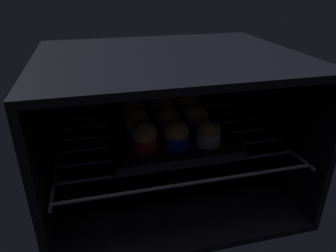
{
  "coord_description": "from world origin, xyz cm",
  "views": [
    {
      "loc": [
        -17.28,
        -46.14,
        51.14
      ],
      "look_at": [
        0.0,
        22.72,
        17.22
      ],
      "focal_mm": 33.52,
      "sensor_mm": 36.0,
      "label": 1
    }
  ],
  "objects_px": {
    "muffin_row0_col0": "(145,137)",
    "muffin_row2_col0": "(135,113)",
    "muffin_row1_col2": "(196,119)",
    "muffin_row1_col1": "(168,122)",
    "baking_tray": "(168,135)",
    "muffin_row2_col2": "(188,106)",
    "muffin_row0_col1": "(175,136)",
    "muffin_row1_col0": "(137,124)",
    "muffin_row2_col1": "(162,109)",
    "muffin_row0_col2": "(209,132)"
  },
  "relations": [
    {
      "from": "muffin_row0_col0",
      "to": "muffin_row1_col2",
      "type": "xyz_separation_m",
      "value": [
        0.15,
        0.07,
        -0.0
      ]
    },
    {
      "from": "muffin_row1_col0",
      "to": "muffin_row1_col2",
      "type": "xyz_separation_m",
      "value": [
        0.15,
        0.0,
        -0.0
      ]
    },
    {
      "from": "muffin_row2_col2",
      "to": "baking_tray",
      "type": "bearing_deg",
      "value": -134.49
    },
    {
      "from": "muffin_row1_col0",
      "to": "muffin_row1_col2",
      "type": "relative_size",
      "value": 1.1
    },
    {
      "from": "muffin_row1_col0",
      "to": "muffin_row2_col0",
      "type": "distance_m",
      "value": 0.08
    },
    {
      "from": "muffin_row0_col2",
      "to": "muffin_row1_col2",
      "type": "distance_m",
      "value": 0.08
    },
    {
      "from": "muffin_row0_col2",
      "to": "muffin_row0_col1",
      "type": "bearing_deg",
      "value": 179.77
    },
    {
      "from": "muffin_row0_col0",
      "to": "muffin_row2_col2",
      "type": "bearing_deg",
      "value": 45.43
    },
    {
      "from": "muffin_row0_col0",
      "to": "muffin_row2_col0",
      "type": "distance_m",
      "value": 0.15
    },
    {
      "from": "muffin_row1_col0",
      "to": "muffin_row2_col1",
      "type": "height_order",
      "value": "muffin_row2_col1"
    },
    {
      "from": "muffin_row2_col0",
      "to": "muffin_row1_col2",
      "type": "bearing_deg",
      "value": -27.21
    },
    {
      "from": "muffin_row1_col2",
      "to": "muffin_row1_col0",
      "type": "bearing_deg",
      "value": -179.3
    },
    {
      "from": "muffin_row1_col1",
      "to": "muffin_row2_col1",
      "type": "distance_m",
      "value": 0.07
    },
    {
      "from": "muffin_row0_col2",
      "to": "baking_tray",
      "type": "bearing_deg",
      "value": 134.67
    },
    {
      "from": "muffin_row0_col1",
      "to": "muffin_row2_col0",
      "type": "relative_size",
      "value": 0.94
    },
    {
      "from": "muffin_row0_col2",
      "to": "muffin_row1_col1",
      "type": "distance_m",
      "value": 0.11
    },
    {
      "from": "muffin_row1_col0",
      "to": "muffin_row1_col1",
      "type": "bearing_deg",
      "value": 1.38
    },
    {
      "from": "muffin_row2_col1",
      "to": "muffin_row0_col1",
      "type": "bearing_deg",
      "value": -92.01
    },
    {
      "from": "muffin_row1_col2",
      "to": "muffin_row2_col0",
      "type": "height_order",
      "value": "muffin_row2_col0"
    },
    {
      "from": "muffin_row1_col2",
      "to": "muffin_row2_col1",
      "type": "bearing_deg",
      "value": 133.84
    },
    {
      "from": "muffin_row0_col2",
      "to": "muffin_row1_col1",
      "type": "bearing_deg",
      "value": 135.38
    },
    {
      "from": "muffin_row2_col1",
      "to": "muffin_row1_col1",
      "type": "bearing_deg",
      "value": -92.59
    },
    {
      "from": "muffin_row0_col1",
      "to": "muffin_row1_col0",
      "type": "xyz_separation_m",
      "value": [
        -0.08,
        0.08,
        0.0
      ]
    },
    {
      "from": "baking_tray",
      "to": "muffin_row1_col0",
      "type": "relative_size",
      "value": 3.89
    },
    {
      "from": "muffin_row2_col1",
      "to": "muffin_row2_col2",
      "type": "bearing_deg",
      "value": 4.01
    },
    {
      "from": "muffin_row0_col1",
      "to": "muffin_row2_col1",
      "type": "bearing_deg",
      "value": 87.99
    },
    {
      "from": "muffin_row0_col1",
      "to": "muffin_row2_col0",
      "type": "height_order",
      "value": "muffin_row2_col0"
    },
    {
      "from": "muffin_row1_col0",
      "to": "muffin_row2_col2",
      "type": "distance_m",
      "value": 0.17
    },
    {
      "from": "muffin_row0_col2",
      "to": "muffin_row1_col2",
      "type": "height_order",
      "value": "muffin_row1_col2"
    },
    {
      "from": "muffin_row0_col1",
      "to": "muffin_row1_col1",
      "type": "distance_m",
      "value": 0.08
    },
    {
      "from": "baking_tray",
      "to": "muffin_row2_col2",
      "type": "bearing_deg",
      "value": 45.51
    },
    {
      "from": "muffin_row1_col0",
      "to": "muffin_row2_col2",
      "type": "bearing_deg",
      "value": 27.55
    },
    {
      "from": "muffin_row1_col2",
      "to": "muffin_row0_col0",
      "type": "bearing_deg",
      "value": -153.52
    },
    {
      "from": "muffin_row1_col1",
      "to": "muffin_row1_col2",
      "type": "xyz_separation_m",
      "value": [
        0.07,
        -0.0,
        -0.0
      ]
    },
    {
      "from": "baking_tray",
      "to": "muffin_row0_col2",
      "type": "xyz_separation_m",
      "value": [
        0.08,
        -0.08,
        0.04
      ]
    },
    {
      "from": "muffin_row1_col2",
      "to": "muffin_row1_col1",
      "type": "bearing_deg",
      "value": 180.0
    },
    {
      "from": "baking_tray",
      "to": "muffin_row2_col0",
      "type": "distance_m",
      "value": 0.11
    },
    {
      "from": "muffin_row1_col1",
      "to": "muffin_row1_col2",
      "type": "bearing_deg",
      "value": -0.0
    },
    {
      "from": "muffin_row0_col2",
      "to": "muffin_row1_col0",
      "type": "xyz_separation_m",
      "value": [
        -0.16,
        0.08,
        0.01
      ]
    },
    {
      "from": "baking_tray",
      "to": "muffin_row2_col1",
      "type": "bearing_deg",
      "value": 88.16
    },
    {
      "from": "muffin_row0_col1",
      "to": "muffin_row1_col2",
      "type": "relative_size",
      "value": 1.02
    },
    {
      "from": "muffin_row2_col0",
      "to": "muffin_row0_col2",
      "type": "bearing_deg",
      "value": -45.46
    },
    {
      "from": "muffin_row0_col1",
      "to": "muffin_row2_col0",
      "type": "bearing_deg",
      "value": 114.36
    },
    {
      "from": "muffin_row2_col1",
      "to": "muffin_row1_col2",
      "type": "bearing_deg",
      "value": -46.16
    },
    {
      "from": "baking_tray",
      "to": "muffin_row1_col2",
      "type": "relative_size",
      "value": 4.27
    },
    {
      "from": "muffin_row0_col0",
      "to": "muffin_row0_col2",
      "type": "relative_size",
      "value": 1.1
    },
    {
      "from": "muffin_row0_col1",
      "to": "muffin_row1_col2",
      "type": "height_order",
      "value": "muffin_row0_col1"
    },
    {
      "from": "baking_tray",
      "to": "muffin_row2_col0",
      "type": "relative_size",
      "value": 3.95
    },
    {
      "from": "muffin_row0_col0",
      "to": "muffin_row2_col1",
      "type": "xyz_separation_m",
      "value": [
        0.08,
        0.15,
        0.0
      ]
    },
    {
      "from": "muffin_row1_col2",
      "to": "muffin_row2_col0",
      "type": "distance_m",
      "value": 0.16
    }
  ]
}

